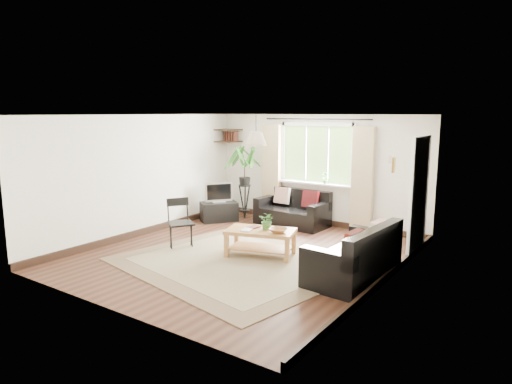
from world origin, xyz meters
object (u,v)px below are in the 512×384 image
Objects in this scene: coffee_table at (261,243)px; palm_stand at (245,182)px; sofa_right at (353,253)px; sofa_back at (292,209)px; folding_chair at (181,224)px; tv_stand at (219,212)px.

palm_stand is at bearing 131.33° from coffee_table.
sofa_right is 4.33m from palm_stand.
sofa_back is 1.35× the size of coffee_table.
sofa_back is 2.74m from folding_chair.
tv_stand is at bearing -156.09° from sofa_back.
palm_stand is at bearing 42.84° from folding_chair.
palm_stand is 1.89× the size of folding_chair.
sofa_back is 0.92× the size of palm_stand.
sofa_back is at bearing -33.28° from tv_stand.
sofa_right is at bearing -3.77° from coffee_table.
sofa_back is 1.68m from tv_stand.
sofa_right is 3.19m from folding_chair.
folding_chair reaches higher than sofa_right.
sofa_back is at bearing 106.55° from coffee_table.
folding_chair reaches higher than coffee_table.
palm_stand reaches higher than sofa_back.
palm_stand is (0.30, 0.58, 0.63)m from tv_stand.
sofa_right reaches higher than coffee_table.
tv_stand is at bearing 53.42° from folding_chair.
tv_stand is 0.90× the size of folding_chair.
coffee_table is at bearing -89.84° from tv_stand.
folding_chair is at bearing -79.87° from palm_stand.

